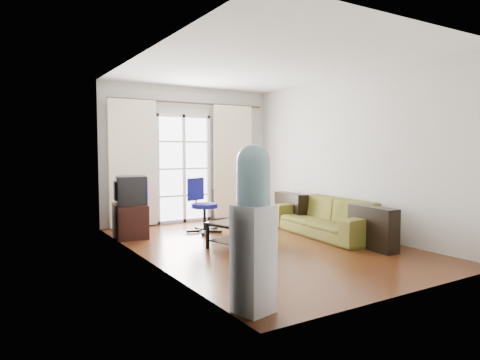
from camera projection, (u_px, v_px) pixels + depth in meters
name	position (u px, v px, depth m)	size (l,w,h in m)	color
floor	(262.00, 245.00, 6.52)	(5.20, 5.20, 0.00)	#572D14
ceiling	(263.00, 65.00, 6.33)	(5.20, 5.20, 0.00)	white
wall_back	(189.00, 155.00, 8.63)	(3.60, 0.02, 2.70)	beige
wall_front	(412.00, 160.00, 4.22)	(3.60, 0.02, 2.70)	beige
wall_left	(147.00, 158.00, 5.49)	(0.02, 5.20, 2.70)	beige
wall_right	(348.00, 156.00, 7.37)	(0.02, 5.20, 2.70)	beige
french_door	(184.00, 169.00, 8.53)	(1.16, 0.06, 2.15)	white
curtain_rod	(191.00, 103.00, 8.48)	(0.04, 0.04, 3.30)	#4C3F2D
curtain_left	(133.00, 163.00, 7.92)	(0.90, 0.07, 2.35)	#FFF0CD
curtain_right	(233.00, 162.00, 9.04)	(0.90, 0.07, 2.35)	#FFF0CD
radiator	(226.00, 203.00, 9.04)	(0.64, 0.12, 0.64)	gray
sofa	(326.00, 217.00, 7.22)	(1.05, 2.23, 0.63)	olive
coffee_table	(240.00, 229.00, 6.43)	(1.08, 0.81, 0.39)	silver
bowl	(240.00, 217.00, 6.54)	(0.25, 0.25, 0.05)	green
book	(241.00, 220.00, 6.37)	(0.20, 0.24, 0.02)	#AF2215
remote	(243.00, 219.00, 6.51)	(0.16, 0.04, 0.02)	black
tv_stand	(130.00, 220.00, 7.13)	(0.50, 0.75, 0.55)	black
crt_tv	(130.00, 190.00, 7.07)	(0.59, 0.59, 0.47)	black
task_chair	(203.00, 216.00, 7.52)	(0.84, 0.84, 0.95)	black
water_cooler	(253.00, 225.00, 3.77)	(0.37, 0.37, 1.50)	white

